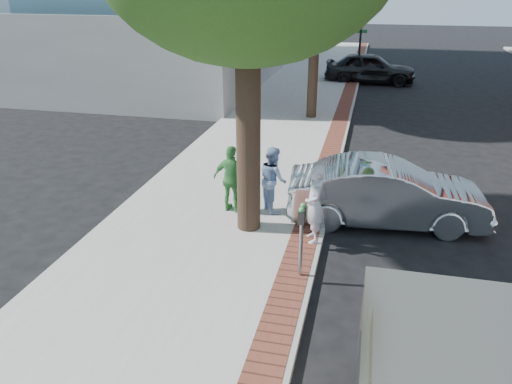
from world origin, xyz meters
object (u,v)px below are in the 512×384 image
(person_gray, at_px, (314,204))
(bg_car, at_px, (370,68))
(parking_meter, at_px, (302,226))
(sedan_silver, at_px, (387,194))
(person_officer, at_px, (273,179))
(person_green, at_px, (232,179))

(person_gray, xyz_separation_m, bg_car, (0.70, 18.96, -0.17))
(parking_meter, distance_m, sedan_silver, 3.39)
(person_gray, xyz_separation_m, person_officer, (-1.16, 1.34, -0.06))
(sedan_silver, bearing_deg, person_gray, 129.92)
(person_green, height_order, bg_car, person_green)
(parking_meter, bearing_deg, sedan_silver, 62.12)
(person_gray, bearing_deg, bg_car, 159.89)
(parking_meter, relative_size, person_gray, 0.86)
(person_gray, xyz_separation_m, sedan_silver, (1.51, 1.54, -0.25))
(person_officer, height_order, person_green, person_green)
(parking_meter, height_order, bg_car, bg_car)
(person_officer, xyz_separation_m, sedan_silver, (2.67, 0.19, -0.20))
(parking_meter, xyz_separation_m, person_green, (-2.03, 2.49, -0.24))
(person_officer, height_order, bg_car, person_officer)
(bg_car, bearing_deg, person_officer, 173.17)
(person_gray, xyz_separation_m, person_green, (-2.09, 1.05, -0.03))
(parking_meter, distance_m, bg_car, 20.41)
(person_green, height_order, sedan_silver, person_green)
(parking_meter, distance_m, person_gray, 1.45)
(person_gray, relative_size, sedan_silver, 0.37)
(parking_meter, bearing_deg, bg_car, 87.85)
(person_officer, distance_m, sedan_silver, 2.69)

